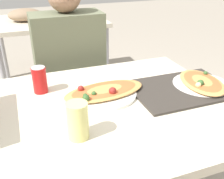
{
  "coord_description": "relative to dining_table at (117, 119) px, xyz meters",
  "views": [
    {
      "loc": [
        -0.36,
        -0.91,
        1.3
      ],
      "look_at": [
        -0.01,
        0.03,
        0.78
      ],
      "focal_mm": 42.0,
      "sensor_mm": 36.0,
      "label": 1
    }
  ],
  "objects": [
    {
      "name": "chair_far_seated",
      "position": [
        -0.06,
        0.78,
        -0.13
      ],
      "size": [
        0.4,
        0.4,
        0.92
      ],
      "rotation": [
        0.0,
        0.0,
        3.14
      ],
      "color": "#3F2D1E",
      "rests_on": "ground_plane"
    },
    {
      "name": "pizza_second",
      "position": [
        0.45,
        0.02,
        0.09
      ],
      "size": [
        0.28,
        0.33,
        0.06
      ],
      "color": "white",
      "rests_on": "dining_table"
    },
    {
      "name": "person_seated",
      "position": [
        -0.06,
        0.67,
        0.06
      ],
      "size": [
        0.43,
        0.25,
        1.19
      ],
      "rotation": [
        0.0,
        0.0,
        3.14
      ],
      "color": "#2D2D38",
      "rests_on": "ground_plane"
    },
    {
      "name": "serving_tray",
      "position": [
        0.34,
        0.02,
        0.08
      ],
      "size": [
        0.48,
        0.33,
        0.01
      ],
      "color": "#332D28",
      "rests_on": "dining_table"
    },
    {
      "name": "soda_can",
      "position": [
        -0.29,
        0.23,
        0.14
      ],
      "size": [
        0.07,
        0.07,
        0.12
      ],
      "color": "red",
      "rests_on": "dining_table"
    },
    {
      "name": "dining_table",
      "position": [
        0.0,
        0.0,
        0.0
      ],
      "size": [
        1.02,
        0.9,
        0.72
      ],
      "color": "beige",
      "rests_on": "ground_plane"
    },
    {
      "name": "background_table",
      "position": [
        -0.07,
        1.83,
        0.02
      ],
      "size": [
        1.1,
        0.8,
        0.84
      ],
      "color": "beige",
      "rests_on": "ground_plane"
    },
    {
      "name": "pizza_main",
      "position": [
        -0.02,
        0.09,
        0.1
      ],
      "size": [
        0.4,
        0.29,
        0.06
      ],
      "color": "white",
      "rests_on": "dining_table"
    },
    {
      "name": "drink_glass",
      "position": [
        -0.21,
        -0.17,
        0.15
      ],
      "size": [
        0.08,
        0.08,
        0.14
      ],
      "color": "#E0DB7F",
      "rests_on": "dining_table"
    }
  ]
}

